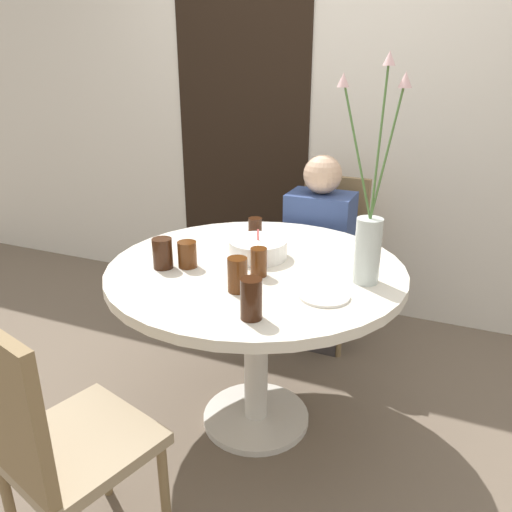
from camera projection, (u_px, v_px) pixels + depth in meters
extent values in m
plane|color=#6B5B4C|center=(256.00, 419.00, 2.27)|extent=(16.00, 16.00, 0.00)
cube|color=silver|center=(344.00, 103.00, 2.94)|extent=(8.00, 0.05, 2.60)
cube|color=black|center=(242.00, 144.00, 3.25)|extent=(0.90, 0.01, 2.05)
cylinder|color=silver|center=(256.00, 270.00, 2.01)|extent=(1.19, 1.19, 0.04)
cylinder|color=silver|center=(256.00, 348.00, 2.14)|extent=(0.10, 0.10, 0.69)
cylinder|color=silver|center=(256.00, 416.00, 2.27)|extent=(0.48, 0.48, 0.03)
cube|color=#9E896B|center=(323.00, 266.00, 2.82)|extent=(0.42, 0.42, 0.04)
cube|color=olive|center=(335.00, 216.00, 2.88)|extent=(0.38, 0.06, 0.46)
cylinder|color=olive|center=(282.00, 309.00, 2.83)|extent=(0.03, 0.03, 0.42)
cylinder|color=olive|center=(340.00, 322.00, 2.69)|extent=(0.03, 0.03, 0.42)
cylinder|color=olive|center=(304.00, 287.00, 3.12)|extent=(0.03, 0.03, 0.42)
cylinder|color=olive|center=(357.00, 297.00, 2.97)|extent=(0.03, 0.03, 0.42)
cube|color=#9E896B|center=(79.00, 444.00, 1.50)|extent=(0.49, 0.49, 0.04)
cube|color=olive|center=(4.00, 406.00, 1.28)|extent=(0.38, 0.14, 0.46)
cylinder|color=olive|center=(165.00, 496.00, 1.61)|extent=(0.03, 0.03, 0.42)
cylinder|color=olive|center=(102.00, 448.00, 1.81)|extent=(0.03, 0.03, 0.42)
cylinder|color=olive|center=(10.00, 509.00, 1.56)|extent=(0.03, 0.03, 0.42)
cylinder|color=white|center=(258.00, 249.00, 2.07)|extent=(0.24, 0.24, 0.08)
cylinder|color=#E54C4C|center=(258.00, 235.00, 2.05)|extent=(0.01, 0.01, 0.04)
cylinder|color=silver|center=(368.00, 251.00, 1.81)|extent=(0.10, 0.10, 0.24)
cylinder|color=#4C7538|center=(387.00, 152.00, 1.70)|extent=(0.07, 0.09, 0.46)
cone|color=beige|center=(406.00, 80.00, 1.64)|extent=(0.05, 0.05, 0.05)
cylinder|color=#4C7538|center=(380.00, 141.00, 1.71)|extent=(0.01, 0.10, 0.53)
cone|color=beige|center=(390.00, 58.00, 1.65)|extent=(0.04, 0.04, 0.05)
cylinder|color=#4C7538|center=(357.00, 150.00, 1.74)|extent=(0.15, 0.10, 0.46)
cone|color=beige|center=(343.00, 80.00, 1.73)|extent=(0.04, 0.04, 0.05)
cylinder|color=silver|center=(324.00, 296.00, 1.73)|extent=(0.18, 0.18, 0.01)
cylinder|color=#51280F|center=(259.00, 262.00, 1.88)|extent=(0.06, 0.06, 0.11)
cylinder|color=#33190C|center=(163.00, 253.00, 1.96)|extent=(0.08, 0.08, 0.12)
cylinder|color=#33190C|center=(255.00, 230.00, 2.25)|extent=(0.06, 0.06, 0.11)
cylinder|color=#51280F|center=(187.00, 254.00, 1.97)|extent=(0.08, 0.08, 0.10)
cylinder|color=#33190C|center=(251.00, 299.00, 1.56)|extent=(0.07, 0.07, 0.14)
cylinder|color=#51280F|center=(237.00, 275.00, 1.75)|extent=(0.07, 0.07, 0.13)
cube|color=#383333|center=(316.00, 306.00, 2.83)|extent=(0.31, 0.24, 0.46)
cube|color=#33477F|center=(320.00, 232.00, 2.67)|extent=(0.34, 0.24, 0.42)
sphere|color=#D1A889|center=(323.00, 174.00, 2.56)|extent=(0.20, 0.20, 0.20)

